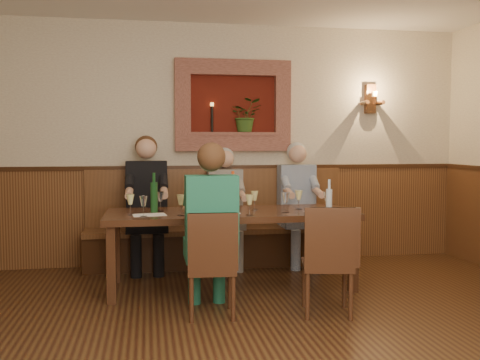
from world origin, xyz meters
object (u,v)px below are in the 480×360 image
(dining_table, at_px, (231,219))
(bench, at_px, (218,237))
(wine_bottle_green_a, at_px, (233,195))
(person_bench_mid, at_px, (226,218))
(wine_bottle_green_b, at_px, (154,196))
(water_bottle, at_px, (329,201))
(person_bench_right, at_px, (298,214))
(person_chair_front, at_px, (210,243))
(person_bench_left, at_px, (147,215))
(chair_near_left, at_px, (211,286))
(chair_near_right, at_px, (327,283))
(spittoon_bucket, at_px, (219,198))

(dining_table, relative_size, bench, 0.80)
(dining_table, bearing_deg, wine_bottle_green_a, -62.83)
(person_bench_mid, bearing_deg, wine_bottle_green_b, -135.11)
(wine_bottle_green_b, bearing_deg, dining_table, -2.29)
(wine_bottle_green_b, xyz_separation_m, water_bottle, (1.60, -0.42, -0.03))
(person_bench_right, distance_m, person_chair_front, 2.02)
(person_bench_right, relative_size, wine_bottle_green_b, 3.74)
(person_bench_mid, relative_size, wine_bottle_green_a, 3.47)
(bench, distance_m, wine_bottle_green_b, 1.31)
(person_bench_left, bearing_deg, person_bench_right, 0.07)
(person_bench_mid, relative_size, person_chair_front, 0.96)
(bench, height_order, chair_near_left, bench)
(wine_bottle_green_a, bearing_deg, chair_near_right, -55.87)
(bench, bearing_deg, person_chair_front, -99.65)
(wine_bottle_green_a, relative_size, water_bottle, 1.20)
(dining_table, height_order, chair_near_left, chair_near_left)
(bench, bearing_deg, spittoon_bucket, -97.09)
(chair_near_left, bearing_deg, chair_near_right, -2.73)
(chair_near_left, distance_m, person_chair_front, 0.34)
(chair_near_left, height_order, person_bench_right, person_bench_right)
(person_bench_left, bearing_deg, water_bottle, -36.35)
(person_bench_right, xyz_separation_m, wine_bottle_green_a, (-0.91, -0.87, 0.32))
(bench, relative_size, wine_bottle_green_a, 7.64)
(person_bench_mid, relative_size, person_bench_right, 0.96)
(bench, height_order, spittoon_bucket, bench)
(spittoon_bucket, relative_size, wine_bottle_green_a, 0.68)
(person_bench_right, height_order, water_bottle, person_bench_right)
(person_bench_left, bearing_deg, person_bench_mid, 0.28)
(bench, xyz_separation_m, water_bottle, (0.86, -1.34, 0.55))
(dining_table, xyz_separation_m, chair_near_left, (-0.29, -0.86, -0.42))
(person_bench_mid, distance_m, wine_bottle_green_b, 1.20)
(chair_near_left, distance_m, spittoon_bucket, 1.04)
(bench, relative_size, person_bench_left, 2.01)
(person_bench_left, relative_size, wine_bottle_green_b, 3.93)
(dining_table, height_order, wine_bottle_green_b, wine_bottle_green_b)
(person_bench_mid, height_order, water_bottle, person_bench_mid)
(wine_bottle_green_a, bearing_deg, bench, 90.97)
(bench, xyz_separation_m, person_bench_left, (-0.81, -0.11, 0.30))
(chair_near_left, distance_m, water_bottle, 1.40)
(bench, bearing_deg, person_bench_mid, -54.00)
(person_bench_mid, distance_m, person_chair_front, 1.66)
(bench, distance_m, person_bench_mid, 0.27)
(dining_table, bearing_deg, water_bottle, -24.61)
(chair_near_left, xyz_separation_m, person_bench_right, (1.22, 1.70, 0.34))
(chair_near_right, height_order, wine_bottle_green_b, wine_bottle_green_b)
(dining_table, bearing_deg, chair_near_left, -108.86)
(person_bench_mid, bearing_deg, bench, 126.00)
(person_bench_right, bearing_deg, spittoon_bucket, -139.84)
(person_bench_mid, distance_m, person_bench_right, 0.85)
(spittoon_bucket, bearing_deg, person_bench_left, 127.85)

